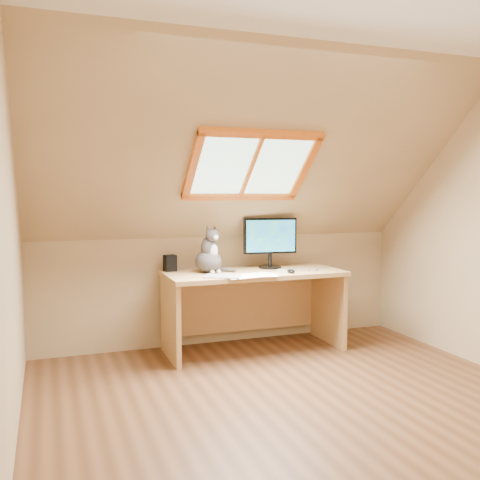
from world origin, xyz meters
name	(u,v)px	position (x,y,z in m)	size (l,w,h in m)	color
ground	(309,411)	(0.00, 0.00, 0.00)	(3.50, 3.50, 0.00)	brown
room_shell	(318,189)	(0.00, -0.09, 1.43)	(3.52, 3.52, 2.41)	tan
desk	(251,294)	(0.16, 1.45, 0.50)	(1.57, 0.69, 0.72)	tan
monitor	(270,239)	(0.37, 1.50, 0.98)	(0.50, 0.21, 0.46)	black
cat	(209,255)	(-0.23, 1.44, 0.87)	(0.30, 0.33, 0.42)	#484240
desk_speaker	(170,263)	(-0.54, 1.63, 0.79)	(0.10, 0.10, 0.14)	black
graphics_tablet	(223,276)	(-0.20, 1.15, 0.72)	(0.29, 0.21, 0.01)	#B2B2B7
mouse	(291,271)	(0.42, 1.16, 0.73)	(0.06, 0.10, 0.03)	black
papers	(250,276)	(0.03, 1.12, 0.72)	(0.35, 0.30, 0.01)	white
cables	(297,270)	(0.53, 1.26, 0.72)	(0.51, 0.26, 0.01)	silver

